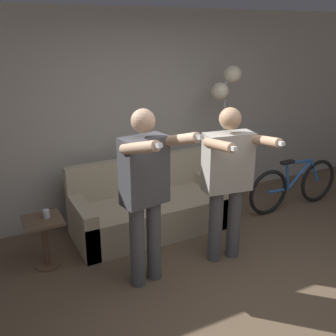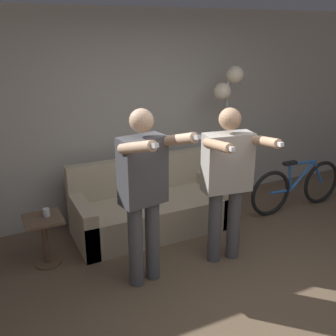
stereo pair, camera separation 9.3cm
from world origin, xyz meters
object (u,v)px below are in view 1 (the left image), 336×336
Objects in this scene: person_right at (228,175)px; floor_lamp at (226,94)px; couch at (150,209)px; bicycle at (294,185)px; side_table at (44,233)px; cup at (46,214)px; person_left at (146,188)px; cat at (147,150)px.

floor_lamp is (0.70, 1.09, 0.61)m from person_right.
bicycle is (2.02, -0.34, 0.06)m from couch.
side_table is at bearing -169.96° from couch.
person_right is at bearing -24.23° from cup.
cat is (0.59, 1.26, -0.07)m from person_left.
couch is 1.27m from person_right.
side_table is at bearing -171.88° from floor_lamp.
couch reaches higher than side_table.
floor_lamp is at bearing -9.61° from cat.
person_right is at bearing -158.46° from bicycle.
side_table is at bearing 165.10° from person_right.
bicycle is (2.50, 0.63, -0.67)m from person_left.
cat is at bearing 161.71° from bicycle.
couch is 0.97× the size of floor_lamp.
couch is 1.73m from floor_lamp.
person_left is 2.03m from floor_lamp.
bicycle is at bearing -9.58° from couch.
cat reaches higher than couch.
couch is 1.14× the size of person_right.
person_left reaches higher than side_table.
person_right is (0.43, -0.97, 0.69)m from couch.
person_right is 1.43m from floor_lamp.
person_right is (0.91, 0.00, -0.03)m from person_left.
side_table is 0.21m from cup.
bicycle is at bearing 4.93° from person_left.
couch reaches higher than cup.
cat is at bearing 112.66° from person_right.
cat is 4.59× the size of cup.
person_left is 0.89× the size of floor_lamp.
cat is at bearing 20.35° from side_table.
floor_lamp is 2.73m from side_table.
person_left is (-0.48, -0.97, 0.72)m from couch.
couch is 1.32m from side_table.
couch reaches higher than bicycle.
person_right is 1.97m from side_table.
person_right is 1.82m from bicycle.
cup is at bearing 164.08° from person_right.
person_left is 2.66m from bicycle.
cat is 1.49m from cup.
cup is (-1.36, -0.50, -0.35)m from cat.
couch is 1.30m from person_left.
person_left reaches higher than bicycle.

